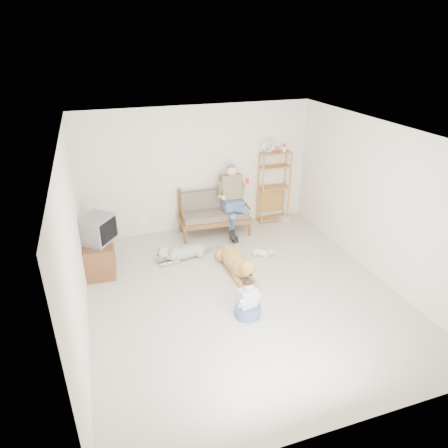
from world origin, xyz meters
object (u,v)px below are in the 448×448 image
object	(u,v)px
loveseat	(214,212)
golden_retriever	(237,262)
tv_stand	(100,256)
etagere	(274,186)

from	to	relation	value
loveseat	golden_retriever	xyz separation A→B (m)	(-0.08, -1.71, -0.28)
loveseat	tv_stand	size ratio (longest dim) A/B	1.66
tv_stand	golden_retriever	size ratio (longest dim) A/B	0.57
etagere	tv_stand	bearing A→B (deg)	-165.22
etagere	golden_retriever	world-z (taller)	etagere
loveseat	etagere	bearing A→B (deg)	10.48
golden_retriever	etagere	bearing A→B (deg)	48.90
golden_retriever	loveseat	bearing A→B (deg)	85.87
loveseat	golden_retriever	bearing A→B (deg)	-89.06
loveseat	tv_stand	bearing A→B (deg)	-156.95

